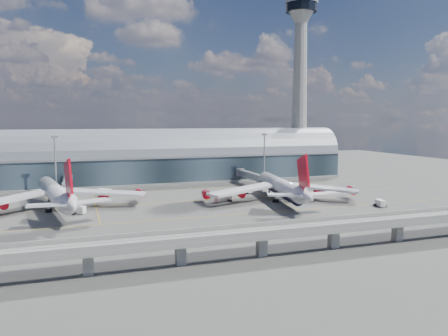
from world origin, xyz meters
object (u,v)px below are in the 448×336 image
object	(u,v)px
floodlight_mast_right	(264,157)
cargo_train_2	(337,220)
control_tower	(300,87)
service_truck_5	(104,192)
service_truck_4	(248,190)
cargo_train_0	(126,241)
cargo_train_1	(184,236)
airliner_left	(57,194)
airliner_right	(282,188)
service_truck_3	(380,203)
floodlight_mast_left	(55,163)
service_truck_2	(223,198)
service_truck_1	(79,210)

from	to	relation	value
floodlight_mast_right	cargo_train_2	size ratio (longest dim) A/B	2.91
control_tower	service_truck_5	world-z (taller)	control_tower
service_truck_4	cargo_train_0	world-z (taller)	service_truck_4
control_tower	cargo_train_1	size ratio (longest dim) A/B	11.28
service_truck_4	cargo_train_1	bearing A→B (deg)	-136.11
airliner_left	airliner_right	world-z (taller)	airliner_right
control_tower	service_truck_3	distance (m)	111.32
airliner_right	service_truck_4	bearing A→B (deg)	113.92
service_truck_5	cargo_train_0	xyz separation A→B (m)	(0.36, -77.93, -0.76)
cargo_train_2	floodlight_mast_right	bearing A→B (deg)	-1.28
service_truck_4	service_truck_5	world-z (taller)	service_truck_5
floodlight_mast_left	service_truck_2	world-z (taller)	floodlight_mast_left
service_truck_5	cargo_train_0	world-z (taller)	service_truck_5
airliner_left	service_truck_4	xyz separation A→B (m)	(79.26, 12.53, -4.57)
airliner_left	control_tower	bearing A→B (deg)	15.97
cargo_train_0	cargo_train_1	distance (m)	15.86
airliner_left	service_truck_5	size ratio (longest dim) A/B	11.24
control_tower	service_truck_1	world-z (taller)	control_tower
service_truck_1	service_truck_5	xyz separation A→B (m)	(11.00, 34.85, 0.17)
service_truck_1	floodlight_mast_left	bearing A→B (deg)	44.28
airliner_right	cargo_train_1	size ratio (longest dim) A/B	7.35
cargo_train_1	cargo_train_2	world-z (taller)	cargo_train_1
cargo_train_0	service_truck_1	bearing A→B (deg)	20.66
airliner_left	airliner_right	bearing A→B (deg)	-16.81
floodlight_mast_right	service_truck_5	distance (m)	82.02
service_truck_3	cargo_train_2	xyz separation A→B (m)	(-29.86, -16.66, -0.54)
airliner_right	service_truck_1	distance (m)	77.80
floodlight_mast_left	cargo_train_1	world-z (taller)	floodlight_mast_left
airliner_left	cargo_train_1	bearing A→B (deg)	-66.51
service_truck_1	service_truck_2	xyz separation A→B (m)	(55.18, 5.71, 0.07)
service_truck_3	cargo_train_1	bearing A→B (deg)	-153.52
service_truck_3	service_truck_4	world-z (taller)	service_truck_4
cargo_train_1	airliner_right	bearing A→B (deg)	-64.85
airliner_left	floodlight_mast_left	bearing A→B (deg)	81.86
service_truck_4	cargo_train_2	xyz separation A→B (m)	(6.12, -60.78, -0.76)
service_truck_1	cargo_train_2	world-z (taller)	service_truck_1
service_truck_2	airliner_right	bearing A→B (deg)	-132.06
cargo_train_1	service_truck_2	bearing A→B (deg)	-44.26
floodlight_mast_left	service_truck_2	bearing A→B (deg)	-32.43
floodlight_mast_right	cargo_train_2	xyz separation A→B (m)	(-13.17, -86.24, -12.87)
service_truck_5	cargo_train_0	distance (m)	77.93
service_truck_2	cargo_train_1	distance (m)	56.28
control_tower	airliner_left	distance (m)	155.77
service_truck_1	airliner_right	bearing A→B (deg)	-57.35
control_tower	floodlight_mast_left	size ratio (longest dim) A/B	4.01
service_truck_1	service_truck_3	bearing A→B (deg)	-68.53
floodlight_mast_right	service_truck_4	distance (m)	34.16
control_tower	service_truck_2	bearing A→B (deg)	-136.05
floodlight_mast_left	service_truck_4	bearing A→B (deg)	-17.51
floodlight_mast_right	service_truck_5	xyz separation A→B (m)	(-80.31, -11.44, -12.09)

